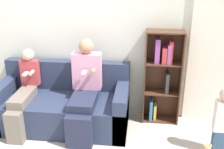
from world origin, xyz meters
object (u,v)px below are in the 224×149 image
adult_seated (84,88)px  child_seated (23,93)px  couch (64,106)px  toddler_standing (223,120)px  bookshelf (162,75)px

adult_seated → child_seated: adult_seated is taller
couch → child_seated: size_ratio=1.70×
couch → toddler_standing: bearing=-11.5°
toddler_standing → bookshelf: bearing=133.4°
adult_seated → bookshelf: 1.10m
adult_seated → bookshelf: bookshelf is taller
couch → child_seated: child_seated is taller
bookshelf → child_seated: bearing=-166.3°
adult_seated → child_seated: 0.84m
couch → toddler_standing: (2.04, -0.41, 0.18)m
couch → bookshelf: bookshelf is taller
child_seated → toddler_standing: (2.53, -0.27, -0.07)m
adult_seated → bookshelf: (1.02, 0.40, 0.07)m
couch → adult_seated: (0.33, -0.09, 0.35)m
adult_seated → bookshelf: bearing=21.3°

